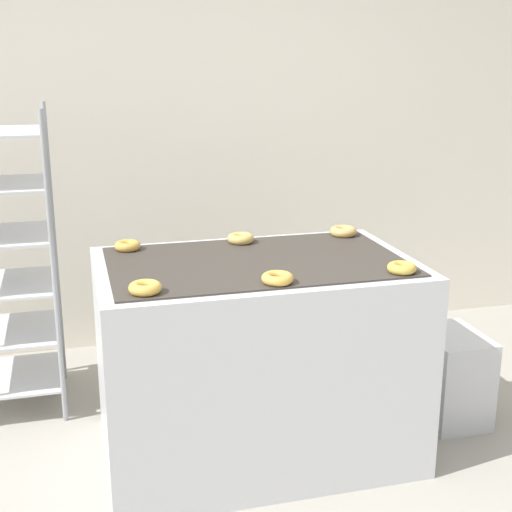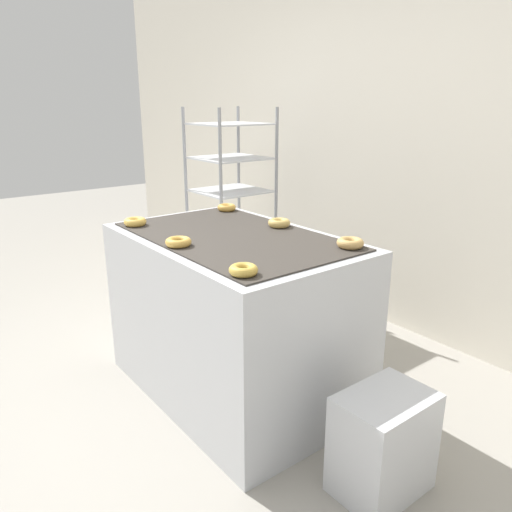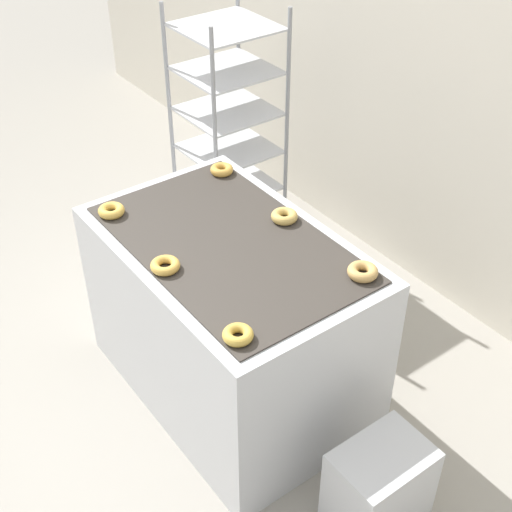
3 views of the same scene
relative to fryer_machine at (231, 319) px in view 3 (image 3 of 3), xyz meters
name	(u,v)px [view 3 (image 3 of 3)]	position (x,y,z in m)	size (l,w,h in m)	color
ground_plane	(113,448)	(0.00, -0.68, -0.45)	(14.00, 14.00, 0.00)	#9E998E
wall_back	(466,60)	(0.00, 1.44, 0.95)	(8.00, 0.05, 2.80)	silver
fryer_machine	(231,319)	(0.00, 0.00, 0.00)	(1.36, 0.87, 0.90)	silver
baking_rack_cart	(228,131)	(-1.09, 0.75, 0.32)	(0.51, 0.53, 1.52)	gray
glaze_bin	(378,489)	(1.00, 0.03, -0.23)	(0.28, 0.39, 0.45)	silver
donut_near_left	(111,211)	(-0.51, -0.31, 0.47)	(0.12, 0.12, 0.04)	gold
donut_near_center	(165,265)	(0.00, -0.32, 0.47)	(0.13, 0.13, 0.04)	gold
donut_near_right	(238,335)	(0.52, -0.32, 0.47)	(0.12, 0.12, 0.04)	gold
donut_far_left	(222,170)	(-0.52, 0.31, 0.47)	(0.12, 0.12, 0.04)	gold
donut_far_center	(284,216)	(0.01, 0.31, 0.47)	(0.12, 0.12, 0.04)	tan
donut_far_right	(363,272)	(0.52, 0.31, 0.47)	(0.13, 0.13, 0.04)	tan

